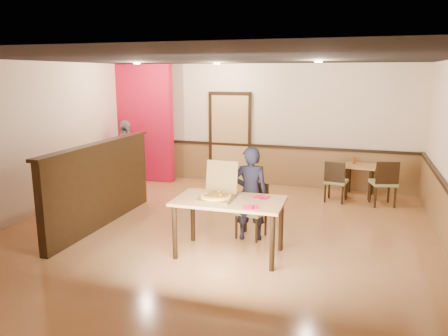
{
  "coord_description": "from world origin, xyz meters",
  "views": [
    {
      "loc": [
        2.2,
        -6.43,
        2.58
      ],
      "look_at": [
        0.15,
        0.0,
        1.11
      ],
      "focal_mm": 35.0,
      "sensor_mm": 36.0,
      "label": 1
    }
  ],
  "objects_px": {
    "main_table": "(229,207)",
    "condiment": "(354,161)",
    "diner": "(250,193)",
    "passerby": "(126,153)",
    "side_table": "(360,173)",
    "pizza_box": "(217,194)",
    "side_chair_right": "(384,181)",
    "diner_chair": "(253,208)",
    "side_chair_left": "(336,180)"
  },
  "relations": [
    {
      "from": "side_table",
      "to": "passerby",
      "type": "relative_size",
      "value": 0.45
    },
    {
      "from": "diner_chair",
      "to": "passerby",
      "type": "relative_size",
      "value": 0.57
    },
    {
      "from": "side_chair_left",
      "to": "pizza_box",
      "type": "height_order",
      "value": "pizza_box"
    },
    {
      "from": "pizza_box",
      "to": "main_table",
      "type": "bearing_deg",
      "value": -0.2
    },
    {
      "from": "side_table",
      "to": "diner",
      "type": "height_order",
      "value": "diner"
    },
    {
      "from": "pizza_box",
      "to": "side_chair_left",
      "type": "bearing_deg",
      "value": 64.42
    },
    {
      "from": "main_table",
      "to": "pizza_box",
      "type": "distance_m",
      "value": 0.25
    },
    {
      "from": "diner",
      "to": "diner_chair",
      "type": "bearing_deg",
      "value": -108.58
    },
    {
      "from": "main_table",
      "to": "side_chair_right",
      "type": "xyz_separation_m",
      "value": [
        2.22,
        3.18,
        -0.21
      ]
    },
    {
      "from": "main_table",
      "to": "passerby",
      "type": "height_order",
      "value": "passerby"
    },
    {
      "from": "pizza_box",
      "to": "diner_chair",
      "type": "bearing_deg",
      "value": 67.77
    },
    {
      "from": "diner",
      "to": "side_table",
      "type": "bearing_deg",
      "value": -131.75
    },
    {
      "from": "side_table",
      "to": "condiment",
      "type": "height_order",
      "value": "condiment"
    },
    {
      "from": "diner",
      "to": "passerby",
      "type": "relative_size",
      "value": 0.98
    },
    {
      "from": "side_chair_right",
      "to": "condiment",
      "type": "distance_m",
      "value": 0.95
    },
    {
      "from": "side_table",
      "to": "condiment",
      "type": "distance_m",
      "value": 0.29
    },
    {
      "from": "diner_chair",
      "to": "diner",
      "type": "distance_m",
      "value": 0.31
    },
    {
      "from": "diner",
      "to": "pizza_box",
      "type": "xyz_separation_m",
      "value": [
        -0.32,
        -0.69,
        0.15
      ]
    },
    {
      "from": "passerby",
      "to": "condiment",
      "type": "distance_m",
      "value": 5.13
    },
    {
      "from": "diner",
      "to": "passerby",
      "type": "bearing_deg",
      "value": -48.41
    },
    {
      "from": "side_chair_left",
      "to": "side_chair_right",
      "type": "distance_m",
      "value": 0.93
    },
    {
      "from": "side_chair_right",
      "to": "pizza_box",
      "type": "distance_m",
      "value": 4.0
    },
    {
      "from": "condiment",
      "to": "pizza_box",
      "type": "bearing_deg",
      "value": -114.89
    },
    {
      "from": "side_chair_right",
      "to": "pizza_box",
      "type": "relative_size",
      "value": 1.64
    },
    {
      "from": "diner_chair",
      "to": "pizza_box",
      "type": "relative_size",
      "value": 1.52
    },
    {
      "from": "main_table",
      "to": "side_chair_right",
      "type": "height_order",
      "value": "side_chair_right"
    },
    {
      "from": "side_chair_right",
      "to": "passerby",
      "type": "xyz_separation_m",
      "value": [
        -5.68,
        -0.05,
        0.26
      ]
    },
    {
      "from": "main_table",
      "to": "condiment",
      "type": "xyz_separation_m",
      "value": [
        1.61,
        3.86,
        0.04
      ]
    },
    {
      "from": "diner_chair",
      "to": "passerby",
      "type": "distance_m",
      "value": 4.29
    },
    {
      "from": "diner_chair",
      "to": "side_table",
      "type": "distance_m",
      "value": 3.37
    },
    {
      "from": "pizza_box",
      "to": "condiment",
      "type": "relative_size",
      "value": 3.82
    },
    {
      "from": "main_table",
      "to": "side_chair_right",
      "type": "relative_size",
      "value": 1.69
    },
    {
      "from": "diner_chair",
      "to": "side_chair_left",
      "type": "distance_m",
      "value": 2.61
    },
    {
      "from": "diner_chair",
      "to": "side_chair_right",
      "type": "bearing_deg",
      "value": 59.61
    },
    {
      "from": "side_table",
      "to": "passerby",
      "type": "bearing_deg",
      "value": -172.68
    },
    {
      "from": "pizza_box",
      "to": "side_chair_right",
      "type": "bearing_deg",
      "value": 52.18
    },
    {
      "from": "passerby",
      "to": "pizza_box",
      "type": "relative_size",
      "value": 2.69
    },
    {
      "from": "side_chair_left",
      "to": "passerby",
      "type": "xyz_separation_m",
      "value": [
        -4.75,
        -0.06,
        0.29
      ]
    },
    {
      "from": "side_chair_left",
      "to": "passerby",
      "type": "distance_m",
      "value": 4.76
    },
    {
      "from": "side_chair_right",
      "to": "side_table",
      "type": "xyz_separation_m",
      "value": [
        -0.47,
        0.62,
        0.01
      ]
    },
    {
      "from": "main_table",
      "to": "passerby",
      "type": "distance_m",
      "value": 4.67
    },
    {
      "from": "side_chair_left",
      "to": "condiment",
      "type": "distance_m",
      "value": 0.81
    },
    {
      "from": "side_table",
      "to": "passerby",
      "type": "height_order",
      "value": "passerby"
    },
    {
      "from": "main_table",
      "to": "side_table",
      "type": "xyz_separation_m",
      "value": [
        1.75,
        3.79,
        -0.2
      ]
    },
    {
      "from": "main_table",
      "to": "diner",
      "type": "xyz_separation_m",
      "value": [
        0.14,
        0.69,
        0.03
      ]
    },
    {
      "from": "main_table",
      "to": "diner",
      "type": "bearing_deg",
      "value": 77.64
    },
    {
      "from": "side_chair_left",
      "to": "condiment",
      "type": "xyz_separation_m",
      "value": [
        0.33,
        0.68,
        0.29
      ]
    },
    {
      "from": "side_chair_right",
      "to": "diner",
      "type": "distance_m",
      "value": 3.25
    },
    {
      "from": "side_chair_left",
      "to": "pizza_box",
      "type": "bearing_deg",
      "value": 74.34
    },
    {
      "from": "side_chair_right",
      "to": "pizza_box",
      "type": "height_order",
      "value": "pizza_box"
    }
  ]
}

